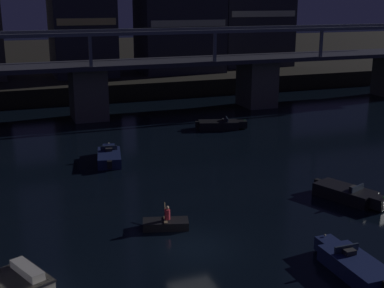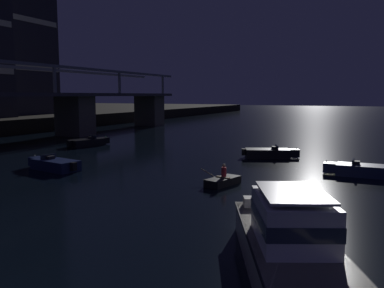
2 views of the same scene
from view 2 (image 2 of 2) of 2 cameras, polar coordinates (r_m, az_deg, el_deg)
The scene contains 7 objects.
ground_plane at distance 25.59m, azimuth 11.22°, elevation -6.05°, with size 400.00×400.00×0.00m, color black.
cabin_cruiser_near_left at distance 13.45m, azimuth 13.66°, elevation -13.46°, with size 9.19×5.72×2.79m.
speedboat_near_center at distance 37.52m, azimuth 10.96°, elevation -1.27°, with size 3.12×5.07×1.16m.
speedboat_near_right at distance 30.99m, azimuth 23.02°, elevation -3.43°, with size 1.81×5.19×1.16m.
speedboat_mid_left at distance 32.63m, azimuth -19.03°, elevation -2.75°, with size 2.50×5.22×1.16m.
speedboat_mid_center at distance 46.77m, azimuth -14.52°, elevation 0.24°, with size 5.17×2.82×1.16m.
dinghy_with_paddler at distance 25.76m, azimuth 4.40°, elevation -5.22°, with size 2.80×2.63×1.36m.
Camera 2 is at (-24.27, -5.77, 5.70)m, focal length 37.59 mm.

